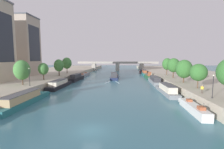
% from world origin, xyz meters
% --- Properties ---
extents(ground_plane, '(400.00, 400.00, 0.00)m').
position_xyz_m(ground_plane, '(0.00, 0.00, 0.00)').
color(ground_plane, '#386B7A').
extents(quay_left, '(36.00, 170.00, 2.19)m').
position_xyz_m(quay_left, '(-36.09, 55.00, 1.10)').
color(quay_left, '#B2A893').
rests_on(quay_left, ground).
extents(quay_right, '(36.00, 170.00, 2.19)m').
position_xyz_m(quay_right, '(36.09, 55.00, 1.10)').
color(quay_right, '#B2A893').
rests_on(quay_right, ground).
extents(barge_midriver, '(3.56, 17.44, 3.23)m').
position_xyz_m(barge_midriver, '(0.22, 52.35, 0.93)').
color(barge_midriver, '#1E284C').
rests_on(barge_midriver, ground).
extents(wake_behind_barge, '(5.60, 5.90, 0.03)m').
position_xyz_m(wake_behind_barge, '(0.03, 40.70, 0.01)').
color(wake_behind_barge, '#AAD6E0').
rests_on(wake_behind_barge, ground).
extents(moored_boat_left_upstream, '(2.96, 16.03, 2.57)m').
position_xyz_m(moored_boat_left_upstream, '(-15.52, 9.98, 1.07)').
color(moored_boat_left_upstream, '#23666B').
rests_on(moored_boat_left_upstream, ground).
extents(moored_boat_left_lone, '(3.10, 15.07, 2.46)m').
position_xyz_m(moored_boat_left_lone, '(-16.19, 28.68, 1.03)').
color(moored_boat_left_lone, black).
rests_on(moored_boat_left_lone, ground).
extents(moored_boat_left_gap_after, '(2.96, 13.67, 2.81)m').
position_xyz_m(moored_boat_left_gap_after, '(-15.49, 44.50, 1.17)').
color(moored_boat_left_gap_after, black).
rests_on(moored_boat_left_gap_after, ground).
extents(moored_boat_left_second, '(2.79, 16.17, 2.33)m').
position_xyz_m(moored_boat_left_second, '(-16.36, 61.16, 0.64)').
color(moored_boat_left_second, gray).
rests_on(moored_boat_left_second, ground).
extents(moored_boat_right_upstream, '(1.93, 10.28, 2.45)m').
position_xyz_m(moored_boat_right_upstream, '(16.10, 8.10, 0.71)').
color(moored_boat_right_upstream, silver).
rests_on(moored_boat_right_upstream, ground).
extents(moored_boat_right_far, '(2.92, 14.40, 2.52)m').
position_xyz_m(moored_boat_right_far, '(15.53, 22.06, 1.05)').
color(moored_boat_right_far, gray).
rests_on(moored_boat_right_far, ground).
extents(moored_boat_right_gap_after, '(3.30, 16.03, 2.56)m').
position_xyz_m(moored_boat_right_gap_after, '(15.88, 39.20, 1.08)').
color(moored_boat_right_gap_after, gray).
rests_on(moored_boat_right_gap_after, ground).
extents(moored_boat_right_near, '(2.12, 10.44, 3.19)m').
position_xyz_m(moored_boat_right_near, '(15.82, 54.13, 0.99)').
color(moored_boat_right_near, '#235633').
rests_on(moored_boat_right_near, ground).
extents(moored_boat_right_midway, '(2.54, 13.09, 2.94)m').
position_xyz_m(moored_boat_right_midway, '(16.12, 68.73, 1.22)').
color(moored_boat_right_midway, '#23666B').
rests_on(moored_boat_right_midway, ground).
extents(moored_boat_right_lone, '(2.27, 11.31, 2.37)m').
position_xyz_m(moored_boat_right_lone, '(16.30, 81.55, 0.99)').
color(moored_boat_right_lone, maroon).
rests_on(moored_boat_right_lone, ground).
extents(tree_left_nearest, '(4.03, 4.03, 6.58)m').
position_xyz_m(tree_left_nearest, '(-22.56, 20.09, 6.15)').
color(tree_left_nearest, brown).
rests_on(tree_left_nearest, quay_left).
extents(tree_left_second, '(3.27, 3.27, 5.56)m').
position_xyz_m(tree_left_second, '(-22.09, 30.10, 5.80)').
color(tree_left_second, brown).
rests_on(tree_left_second, quay_left).
extents(tree_left_third, '(3.90, 3.90, 6.68)m').
position_xyz_m(tree_left_third, '(-21.99, 42.26, 6.39)').
color(tree_left_third, brown).
rests_on(tree_left_third, quay_left).
extents(tree_left_by_lamp, '(4.51, 4.51, 7.51)m').
position_xyz_m(tree_left_by_lamp, '(-22.69, 53.14, 7.01)').
color(tree_left_by_lamp, brown).
rests_on(tree_left_by_lamp, quay_left).
extents(tree_right_second, '(3.83, 3.83, 5.75)m').
position_xyz_m(tree_right_second, '(21.56, 18.44, 5.94)').
color(tree_right_second, brown).
rests_on(tree_right_second, quay_right).
extents(tree_right_midway, '(4.64, 4.64, 6.64)m').
position_xyz_m(tree_right_midway, '(21.75, 27.44, 6.15)').
color(tree_right_midway, brown).
rests_on(tree_right_midway, quay_right).
extents(tree_right_past_mid, '(4.38, 4.38, 7.12)m').
position_xyz_m(tree_right_past_mid, '(22.35, 38.67, 6.74)').
color(tree_right_past_mid, brown).
rests_on(tree_right_past_mid, quay_right).
extents(tree_right_end_of_row, '(3.94, 3.94, 7.17)m').
position_xyz_m(tree_right_end_of_row, '(22.70, 48.17, 6.87)').
color(tree_right_end_of_row, brown).
rests_on(tree_right_end_of_row, quay_right).
extents(lamppost_left_bank, '(0.28, 0.28, 4.56)m').
position_xyz_m(lamppost_left_bank, '(-19.82, 18.84, 4.70)').
color(lamppost_left_bank, black).
rests_on(lamppost_left_bank, quay_left).
extents(lamppost_right_bank, '(0.28, 0.28, 4.17)m').
position_xyz_m(lamppost_right_bank, '(19.69, 9.11, 4.50)').
color(lamppost_right_bank, black).
rests_on(lamppost_right_bank, quay_right).
extents(building_left_tall, '(10.76, 9.98, 24.25)m').
position_xyz_m(building_left_tall, '(-37.57, 43.35, 14.34)').
color(building_left_tall, '#A89989').
rests_on(building_left_tall, quay_left).
extents(bridge_far, '(60.17, 4.40, 6.99)m').
position_xyz_m(bridge_far, '(0.00, 97.84, 4.44)').
color(bridge_far, '#9E998E').
rests_on(bridge_far, ground).
extents(person_on_quay, '(0.44, 0.37, 1.62)m').
position_xyz_m(person_on_quay, '(19.85, 12.97, 3.12)').
color(person_on_quay, '#473D33').
rests_on(person_on_quay, quay_right).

